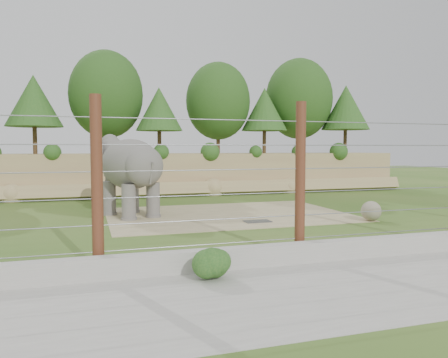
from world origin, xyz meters
name	(u,v)px	position (x,y,z in m)	size (l,w,h in m)	color
ground	(241,227)	(0.00, 0.00, 0.00)	(90.00, 90.00, 0.00)	#335F1B
back_embankment	(182,130)	(0.59, 12.68, 3.97)	(30.00, 5.52, 8.77)	tan
dirt_patch	(228,214)	(0.50, 3.00, 0.01)	(10.00, 7.00, 0.02)	#9C9063
drain_grate	(257,221)	(0.98, 0.84, 0.04)	(1.00, 0.60, 0.03)	#262628
elephant	(130,176)	(-3.50, 3.78, 1.68)	(1.78, 4.14, 3.35)	#5B5752
stone_ball	(371,211)	(5.24, -0.30, 0.40)	(0.77, 0.77, 0.77)	gray
retaining_wall	(309,252)	(0.00, -5.00, 0.25)	(26.00, 0.35, 0.50)	#A29E95
walkway	(356,286)	(0.00, -7.00, 0.01)	(26.00, 4.00, 0.01)	#A29E95
barrier_fence	(300,180)	(0.00, -4.50, 2.00)	(20.26, 0.26, 4.00)	#582E1A
walkway_shrub	(211,264)	(-2.75, -5.80, 0.37)	(0.71, 0.71, 0.71)	#1D4E1E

